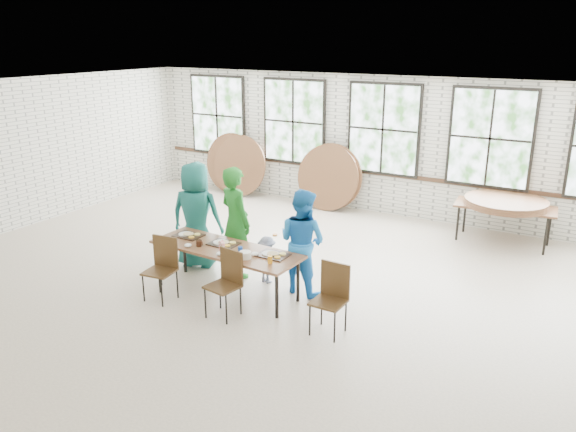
{
  "coord_description": "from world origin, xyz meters",
  "views": [
    {
      "loc": [
        4.27,
        -6.9,
        3.77
      ],
      "look_at": [
        0.0,
        0.4,
        1.05
      ],
      "focal_mm": 35.0,
      "sensor_mm": 36.0,
      "label": 1
    }
  ],
  "objects_px": {
    "dining_table": "(226,251)",
    "storage_table": "(505,208)",
    "chair_near_left": "(163,263)",
    "chair_near_right": "(227,277)"
  },
  "relations": [
    {
      "from": "dining_table",
      "to": "chair_near_right",
      "type": "bearing_deg",
      "value": -49.74
    },
    {
      "from": "dining_table",
      "to": "storage_table",
      "type": "bearing_deg",
      "value": 56.51
    },
    {
      "from": "chair_near_left",
      "to": "storage_table",
      "type": "xyz_separation_m",
      "value": [
        3.95,
        5.02,
        0.13
      ]
    },
    {
      "from": "chair_near_left",
      "to": "storage_table",
      "type": "height_order",
      "value": "chair_near_left"
    },
    {
      "from": "dining_table",
      "to": "storage_table",
      "type": "height_order",
      "value": "same"
    },
    {
      "from": "storage_table",
      "to": "chair_near_left",
      "type": "bearing_deg",
      "value": -133.16
    },
    {
      "from": "chair_near_right",
      "to": "dining_table",
      "type": "bearing_deg",
      "value": 136.85
    },
    {
      "from": "chair_near_left",
      "to": "chair_near_right",
      "type": "xyz_separation_m",
      "value": [
        1.15,
        0.05,
        0.0
      ]
    },
    {
      "from": "dining_table",
      "to": "chair_near_right",
      "type": "height_order",
      "value": "chair_near_right"
    },
    {
      "from": "chair_near_right",
      "to": "storage_table",
      "type": "distance_m",
      "value": 5.7
    }
  ]
}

